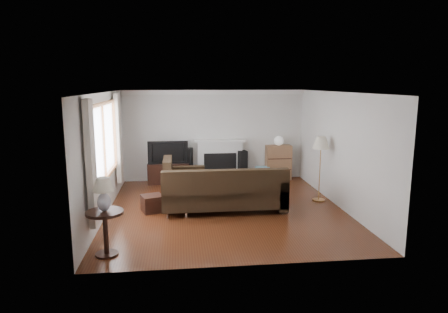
{
  "coord_description": "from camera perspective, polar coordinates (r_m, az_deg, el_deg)",
  "views": [
    {
      "loc": [
        -0.98,
        -8.24,
        2.69
      ],
      "look_at": [
        0.0,
        0.3,
        1.1
      ],
      "focal_mm": 32.0,
      "sensor_mm": 36.0,
      "label": 1
    }
  ],
  "objects": [
    {
      "name": "curtain_near",
      "position": [
        6.8,
        -18.47,
        -1.0
      ],
      "size": [
        0.1,
        0.35,
        2.1
      ],
      "primitive_type": "cube",
      "color": "beige",
      "rests_on": "room"
    },
    {
      "name": "side_table",
      "position": [
        6.65,
        -16.53,
        -10.47
      ],
      "size": [
        0.58,
        0.58,
        0.73
      ],
      "primitive_type": "cube",
      "color": "black",
      "rests_on": "ground"
    },
    {
      "name": "speaker_left",
      "position": [
        11.01,
        -5.27,
        -1.22
      ],
      "size": [
        0.33,
        0.37,
        0.93
      ],
      "primitive_type": "cube",
      "rotation": [
        0.0,
        0.0,
        -0.26
      ],
      "color": "black",
      "rests_on": "ground"
    },
    {
      "name": "tv_stand",
      "position": [
        10.99,
        -7.92,
        -2.32
      ],
      "size": [
        1.11,
        0.5,
        0.55
      ],
      "primitive_type": "cube",
      "color": "black",
      "rests_on": "ground"
    },
    {
      "name": "footstool",
      "position": [
        8.64,
        -10.2,
        -6.61
      ],
      "size": [
        0.53,
        0.53,
        0.35
      ],
      "primitive_type": "cube",
      "rotation": [
        0.0,
        0.0,
        0.33
      ],
      "color": "black",
      "rests_on": "ground"
    },
    {
      "name": "curtain_far",
      "position": [
        9.76,
        -14.87,
        2.52
      ],
      "size": [
        0.1,
        0.35,
        2.1
      ],
      "primitive_type": "cube",
      "color": "beige",
      "rests_on": "room"
    },
    {
      "name": "speaker_right",
      "position": [
        11.17,
        2.6,
        -1.28
      ],
      "size": [
        0.29,
        0.32,
        0.83
      ],
      "primitive_type": "cube",
      "rotation": [
        0.0,
        0.0,
        0.22
      ],
      "color": "black",
      "rests_on": "ground"
    },
    {
      "name": "globe_lamp",
      "position": [
        11.24,
        7.84,
        2.24
      ],
      "size": [
        0.26,
        0.26,
        0.26
      ],
      "primitive_type": "sphere",
      "color": "white",
      "rests_on": "bookshelf"
    },
    {
      "name": "sectional_sofa",
      "position": [
        8.5,
        -0.03,
        -4.78
      ],
      "size": [
        2.81,
        2.05,
        0.91
      ],
      "primitive_type": "cube",
      "color": "black",
      "rests_on": "ground"
    },
    {
      "name": "fireplace",
      "position": [
        11.15,
        -0.6,
        -0.47
      ],
      "size": [
        1.4,
        0.26,
        1.15
      ],
      "primitive_type": "cube",
      "color": "white",
      "rests_on": "room"
    },
    {
      "name": "room",
      "position": [
        8.43,
        0.23,
        0.63
      ],
      "size": [
        5.1,
        5.6,
        2.54
      ],
      "color": "#4C2211",
      "rests_on": "ground"
    },
    {
      "name": "window",
      "position": [
        8.26,
        -16.74,
        2.09
      ],
      "size": [
        0.12,
        2.74,
        1.54
      ],
      "primitive_type": "cube",
      "color": "#945D37",
      "rests_on": "room"
    },
    {
      "name": "table_lamp",
      "position": [
        6.45,
        -16.82,
        -5.26
      ],
      "size": [
        0.33,
        0.33,
        0.53
      ],
      "primitive_type": "cube",
      "color": "silver",
      "rests_on": "side_table"
    },
    {
      "name": "television",
      "position": [
        10.87,
        -8.0,
        0.69
      ],
      "size": [
        1.07,
        0.14,
        0.61
      ],
      "primitive_type": "imported",
      "color": "black",
      "rests_on": "tv_stand"
    },
    {
      "name": "bookshelf",
      "position": [
        11.34,
        7.76,
        -0.83
      ],
      "size": [
        0.71,
        0.33,
        0.97
      ],
      "primitive_type": "cube",
      "color": "#8C6141",
      "rests_on": "ground"
    },
    {
      "name": "coffee_table",
      "position": [
        10.06,
        0.43,
        -3.91
      ],
      "size": [
        1.09,
        0.78,
        0.38
      ],
      "primitive_type": "cube",
      "rotation": [
        0.0,
        0.0,
        -0.28
      ],
      "color": "brown",
      "rests_on": "ground"
    },
    {
      "name": "floor_lamp",
      "position": [
        9.39,
        13.54,
        -1.75
      ],
      "size": [
        0.47,
        0.47,
        1.5
      ],
      "primitive_type": "cube",
      "rotation": [
        0.0,
        0.0,
        -0.26
      ],
      "color": "#B1783D",
      "rests_on": "ground"
    }
  ]
}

